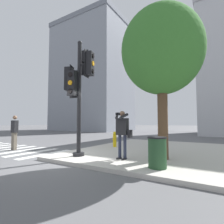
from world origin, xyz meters
The scene contains 10 objects.
ground_plane centered at (0.00, 0.00, 0.00)m, with size 160.00×160.00×0.00m, color #5B5B5E.
sidewalk_corner centered at (3.50, 3.50, 0.06)m, with size 8.00×8.00×0.12m.
crosswalk_stripes centered at (-4.37, 0.45, 0.00)m, with size 6.71×2.66×0.01m.
traffic_signal_pole centered at (0.68, 0.41, 2.93)m, with size 1.16×1.18×4.44m.
person_photographer centered at (2.36, 0.77, 1.10)m, with size 0.58×0.54×1.65m.
pedestrian_distant centered at (-3.59, 0.37, 0.92)m, with size 0.34×0.20×1.73m.
street_tree centered at (3.55, 1.53, 3.90)m, with size 2.86×2.86×5.38m.
fire_hydrant centered at (0.59, 3.22, 0.51)m, with size 0.18×0.24×0.78m.
trash_bin centered at (3.73, 0.24, 0.55)m, with size 0.52×0.52×0.85m.
building_left centered at (-14.00, 20.08, 9.57)m, with size 12.45×9.79×19.11m.
Camera 1 is at (5.22, -4.56, 1.37)m, focal length 28.00 mm.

